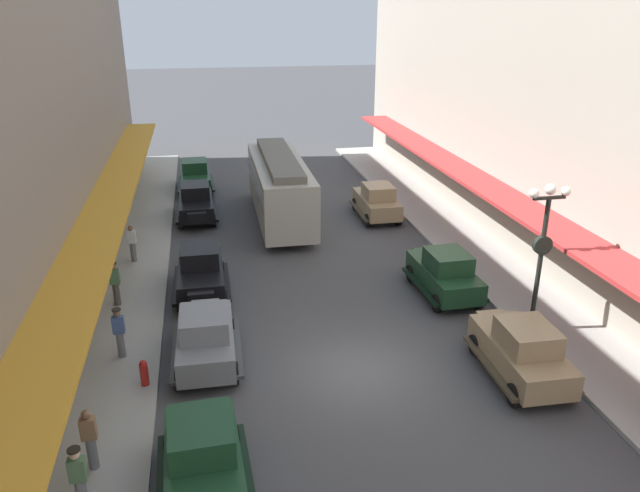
{
  "coord_description": "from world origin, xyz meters",
  "views": [
    {
      "loc": [
        -4.24,
        -15.43,
        10.49
      ],
      "look_at": [
        0.0,
        6.0,
        1.8
      ],
      "focal_mm": 34.04,
      "sensor_mm": 36.0,
      "label": 1
    }
  ],
  "objects": [
    {
      "name": "ground_plane",
      "position": [
        0.0,
        0.0,
        0.0
      ],
      "size": [
        200.0,
        200.0,
        0.0
      ],
      "primitive_type": "plane",
      "color": "#424244"
    },
    {
      "name": "sidewalk_left",
      "position": [
        -7.5,
        0.0,
        0.07
      ],
      "size": [
        3.0,
        60.0,
        0.15
      ],
      "primitive_type": "cube",
      "color": "#A8A59E",
      "rests_on": "ground"
    },
    {
      "name": "sidewalk_right",
      "position": [
        7.5,
        0.0,
        0.07
      ],
      "size": [
        3.0,
        60.0,
        0.15
      ],
      "primitive_type": "cube",
      "color": "#A8A59E",
      "rests_on": "ground"
    },
    {
      "name": "parked_car_7",
      "position": [
        4.62,
        13.91,
        0.94
      ],
      "size": [
        2.18,
        4.27,
        1.84
      ],
      "color": "#997F5B",
      "rests_on": "ground"
    },
    {
      "name": "streetcar",
      "position": [
        -0.43,
        14.49,
        1.9
      ],
      "size": [
        2.64,
        9.63,
        3.46
      ],
      "color": "#ADA899",
      "rests_on": "ground"
    },
    {
      "name": "parked_car_0",
      "position": [
        -4.54,
        1.4,
        0.94
      ],
      "size": [
        2.21,
        4.29,
        1.84
      ],
      "color": "slate",
      "rests_on": "ground"
    },
    {
      "name": "parked_car_2",
      "position": [
        -4.71,
        -4.26,
        0.94
      ],
      "size": [
        2.26,
        4.3,
        1.84
      ],
      "color": "#193D23",
      "rests_on": "ground"
    },
    {
      "name": "lamp_post_with_clock",
      "position": [
        6.4,
        1.11,
        2.99
      ],
      "size": [
        1.42,
        0.44,
        5.16
      ],
      "color": "black",
      "rests_on": "sidewalk_right"
    },
    {
      "name": "pedestrian_1",
      "position": [
        -7.7,
        5.76,
        1.01
      ],
      "size": [
        0.36,
        0.28,
        1.67
      ],
      "color": "#4C4238",
      "rests_on": "sidewalk_left"
    },
    {
      "name": "parked_car_3",
      "position": [
        -4.73,
        15.52,
        0.94
      ],
      "size": [
        2.17,
        4.27,
        1.84
      ],
      "color": "black",
      "rests_on": "ground"
    },
    {
      "name": "fire_hydrant",
      "position": [
        -6.35,
        0.28,
        0.56
      ],
      "size": [
        0.24,
        0.24,
        0.82
      ],
      "color": "#B21E19",
      "rests_on": "sidewalk_left"
    },
    {
      "name": "pedestrian_2",
      "position": [
        -7.46,
        9.89,
        0.99
      ],
      "size": [
        0.36,
        0.24,
        1.64
      ],
      "color": "slate",
      "rests_on": "sidewalk_left"
    },
    {
      "name": "parked_car_5",
      "position": [
        4.61,
        4.54,
        0.94
      ],
      "size": [
        2.21,
        4.29,
        1.84
      ],
      "color": "#193D23",
      "rests_on": "ground"
    },
    {
      "name": "pedestrian_0",
      "position": [
        -7.34,
        -4.38,
        1.01
      ],
      "size": [
        0.36,
        0.28,
        1.67
      ],
      "color": "slate",
      "rests_on": "sidewalk_left"
    },
    {
      "name": "parked_car_1",
      "position": [
        -4.62,
        6.48,
        0.94
      ],
      "size": [
        2.17,
        4.27,
        1.84
      ],
      "color": "black",
      "rests_on": "ground"
    },
    {
      "name": "pedestrian_4",
      "position": [
        -7.17,
        2.01,
        1.01
      ],
      "size": [
        0.36,
        0.28,
        1.67
      ],
      "color": "slate",
      "rests_on": "sidewalk_left"
    },
    {
      "name": "parked_car_4",
      "position": [
        -4.74,
        20.86,
        0.94
      ],
      "size": [
        2.2,
        4.28,
        1.84
      ],
      "color": "#193D23",
      "rests_on": "ground"
    },
    {
      "name": "pedestrian_3",
      "position": [
        -7.32,
        -3.01,
        0.99
      ],
      "size": [
        0.36,
        0.24,
        1.64
      ],
      "color": "slate",
      "rests_on": "sidewalk_left"
    },
    {
      "name": "parked_car_6",
      "position": [
        4.71,
        -1.23,
        0.94
      ],
      "size": [
        2.24,
        4.3,
        1.84
      ],
      "color": "#997F5B",
      "rests_on": "ground"
    }
  ]
}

